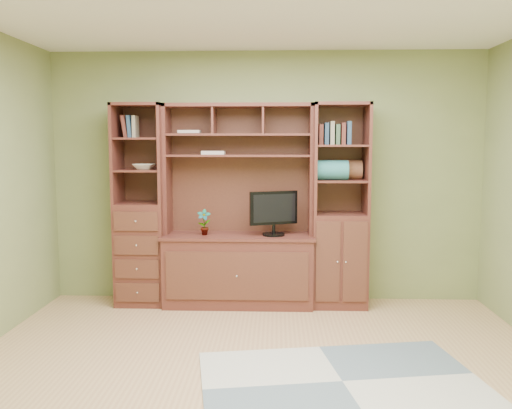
{
  "coord_description": "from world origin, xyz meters",
  "views": [
    {
      "loc": [
        0.11,
        -3.69,
        1.65
      ],
      "look_at": [
        -0.07,
        1.2,
        1.1
      ],
      "focal_mm": 38.0,
      "sensor_mm": 36.0,
      "label": 1
    }
  ],
  "objects_px": {
    "center_hutch": "(238,206)",
    "monitor": "(274,205)",
    "left_tower": "(141,205)",
    "right_tower": "(340,206)"
  },
  "relations": [
    {
      "from": "left_tower",
      "to": "right_tower",
      "type": "distance_m",
      "value": 2.02
    },
    {
      "from": "left_tower",
      "to": "monitor",
      "type": "distance_m",
      "value": 1.36
    },
    {
      "from": "left_tower",
      "to": "monitor",
      "type": "relative_size",
      "value": 3.33
    },
    {
      "from": "center_hutch",
      "to": "monitor",
      "type": "relative_size",
      "value": 3.33
    },
    {
      "from": "center_hutch",
      "to": "monitor",
      "type": "height_order",
      "value": "center_hutch"
    },
    {
      "from": "center_hutch",
      "to": "monitor",
      "type": "xyz_separation_m",
      "value": [
        0.36,
        -0.03,
        0.01
      ]
    },
    {
      "from": "center_hutch",
      "to": "right_tower",
      "type": "distance_m",
      "value": 1.03
    },
    {
      "from": "left_tower",
      "to": "right_tower",
      "type": "height_order",
      "value": "same"
    },
    {
      "from": "right_tower",
      "to": "center_hutch",
      "type": "bearing_deg",
      "value": -177.77
    },
    {
      "from": "center_hutch",
      "to": "monitor",
      "type": "distance_m",
      "value": 0.36
    }
  ]
}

